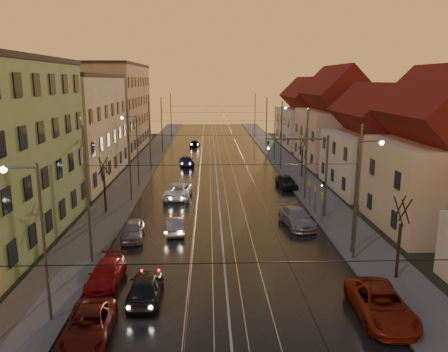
{
  "coord_description": "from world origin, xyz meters",
  "views": [
    {
      "loc": [
        -0.95,
        -17.81,
        11.7
      ],
      "look_at": [
        0.43,
        21.18,
        3.09
      ],
      "focal_mm": 35.0,
      "sensor_mm": 36.0,
      "label": 1
    }
  ],
  "objects": [
    {
      "name": "ground",
      "position": [
        0.0,
        0.0,
        0.0
      ],
      "size": [
        160.0,
        160.0,
        0.0
      ],
      "primitive_type": "plane",
      "color": "black",
      "rests_on": "ground"
    },
    {
      "name": "road",
      "position": [
        0.0,
        40.0,
        0.02
      ],
      "size": [
        16.0,
        120.0,
        0.04
      ],
      "primitive_type": "cube",
      "color": "black",
      "rests_on": "ground"
    },
    {
      "name": "sidewalk_left",
      "position": [
        -10.0,
        40.0,
        0.07
      ],
      "size": [
        4.0,
        120.0,
        0.15
      ],
      "primitive_type": "cube",
      "color": "#4C4C4C",
      "rests_on": "ground"
    },
    {
      "name": "sidewalk_right",
      "position": [
        10.0,
        40.0,
        0.07
      ],
      "size": [
        4.0,
        120.0,
        0.15
      ],
      "primitive_type": "cube",
      "color": "#4C4C4C",
      "rests_on": "ground"
    },
    {
      "name": "tram_rail_0",
      "position": [
        -2.2,
        40.0,
        0.06
      ],
      "size": [
        0.06,
        120.0,
        0.03
      ],
      "primitive_type": "cube",
      "color": "gray",
      "rests_on": "road"
    },
    {
      "name": "tram_rail_1",
      "position": [
        -0.77,
        40.0,
        0.06
      ],
      "size": [
        0.06,
        120.0,
        0.03
      ],
      "primitive_type": "cube",
      "color": "gray",
      "rests_on": "road"
    },
    {
      "name": "tram_rail_2",
      "position": [
        0.77,
        40.0,
        0.06
      ],
      "size": [
        0.06,
        120.0,
        0.03
      ],
      "primitive_type": "cube",
      "color": "gray",
      "rests_on": "road"
    },
    {
      "name": "tram_rail_3",
      "position": [
        2.2,
        40.0,
        0.06
      ],
      "size": [
        0.06,
        120.0,
        0.03
      ],
      "primitive_type": "cube",
      "color": "gray",
      "rests_on": "road"
    },
    {
      "name": "apartment_left_2",
      "position": [
        -17.5,
        34.0,
        6.0
      ],
      "size": [
        10.0,
        20.0,
        12.0
      ],
      "primitive_type": "cube",
      "color": "#B8A98E",
      "rests_on": "ground"
    },
    {
      "name": "apartment_left_3",
      "position": [
        -17.5,
        58.0,
        7.0
      ],
      "size": [
        10.0,
        24.0,
        14.0
      ],
      "primitive_type": "cube",
      "color": "#987D62",
      "rests_on": "ground"
    },
    {
      "name": "house_right_1",
      "position": [
        17.0,
        15.0,
        5.45
      ],
      "size": [
        8.67,
        10.2,
        10.8
      ],
      "color": "beige",
      "rests_on": "ground"
    },
    {
      "name": "house_right_2",
      "position": [
        17.0,
        28.0,
        4.64
      ],
      "size": [
        9.18,
        12.24,
        9.2
      ],
      "color": "beige",
      "rests_on": "ground"
    },
    {
      "name": "house_right_3",
      "position": [
        17.0,
        43.0,
        5.8
      ],
      "size": [
        9.18,
        14.28,
        11.5
      ],
      "color": "beige",
      "rests_on": "ground"
    },
    {
      "name": "house_right_4",
      "position": [
        17.0,
        61.0,
        5.05
      ],
      "size": [
        9.18,
        16.32,
        10.0
      ],
      "color": "beige",
      "rests_on": "ground"
    },
    {
      "name": "catenary_pole_l_1",
      "position": [
        -8.6,
        9.0,
        4.5
      ],
      "size": [
        0.16,
        0.16,
        9.0
      ],
      "primitive_type": "cylinder",
      "color": "#595B60",
      "rests_on": "ground"
    },
    {
      "name": "catenary_pole_r_1",
      "position": [
        8.6,
        9.0,
        4.5
      ],
      "size": [
        0.16,
        0.16,
        9.0
      ],
      "primitive_type": "cylinder",
      "color": "#595B60",
      "rests_on": "ground"
    },
    {
      "name": "catenary_pole_l_2",
      "position": [
        -8.6,
        24.0,
        4.5
      ],
      "size": [
        0.16,
        0.16,
        9.0
      ],
      "primitive_type": "cylinder",
      "color": "#595B60",
      "rests_on": "ground"
    },
    {
      "name": "catenary_pole_r_2",
      "position": [
        8.6,
        24.0,
        4.5
      ],
      "size": [
        0.16,
        0.16,
        9.0
      ],
      "primitive_type": "cylinder",
      "color": "#595B60",
      "rests_on": "ground"
    },
    {
      "name": "catenary_pole_l_3",
      "position": [
        -8.6,
        39.0,
        4.5
      ],
      "size": [
        0.16,
        0.16,
        9.0
      ],
      "primitive_type": "cylinder",
      "color": "#595B60",
      "rests_on": "ground"
    },
    {
      "name": "catenary_pole_r_3",
      "position": [
        8.6,
        39.0,
        4.5
      ],
      "size": [
        0.16,
        0.16,
        9.0
      ],
      "primitive_type": "cylinder",
      "color": "#595B60",
      "rests_on": "ground"
    },
    {
      "name": "catenary_pole_l_4",
      "position": [
        -8.6,
        54.0,
        4.5
      ],
      "size": [
        0.16,
        0.16,
        9.0
      ],
      "primitive_type": "cylinder",
      "color": "#595B60",
      "rests_on": "ground"
    },
    {
      "name": "catenary_pole_r_4",
      "position": [
        8.6,
        54.0,
        4.5
      ],
      "size": [
        0.16,
        0.16,
        9.0
      ],
      "primitive_type": "cylinder",
      "color": "#595B60",
      "rests_on": "ground"
    },
    {
      "name": "catenary_pole_l_5",
      "position": [
        -8.6,
        72.0,
        4.5
      ],
      "size": [
        0.16,
        0.16,
        9.0
      ],
      "primitive_type": "cylinder",
      "color": "#595B60",
      "rests_on": "ground"
    },
    {
      "name": "catenary_pole_r_5",
      "position": [
        8.6,
        72.0,
        4.5
      ],
      "size": [
        0.16,
        0.16,
        9.0
      ],
      "primitive_type": "cylinder",
      "color": "#595B60",
      "rests_on": "ground"
    },
    {
      "name": "street_lamp_0",
      "position": [
        -9.1,
        2.0,
        4.89
      ],
      "size": [
        1.75,
        0.32,
        8.0
      ],
      "color": "#595B60",
      "rests_on": "ground"
    },
    {
      "name": "street_lamp_1",
      "position": [
        9.1,
        10.0,
        4.89
      ],
      "size": [
        1.75,
        0.32,
        8.0
      ],
      "color": "#595B60",
      "rests_on": "ground"
    },
    {
      "name": "street_lamp_2",
      "position": [
        -9.1,
        30.0,
        4.89
      ],
      "size": [
        1.75,
        0.32,
        8.0
      ],
      "color": "#595B60",
      "rests_on": "ground"
    },
    {
      "name": "street_lamp_3",
      "position": [
        9.1,
        46.0,
        4.89
      ],
      "size": [
        1.75,
        0.32,
        8.0
      ],
      "color": "#595B60",
      "rests_on": "ground"
    },
    {
      "name": "traffic_light_mast",
      "position": [
        7.99,
        18.0,
        4.6
      ],
      "size": [
        5.3,
        0.32,
        7.2
      ],
      "color": "#595B60",
      "rests_on": "ground"
    },
    {
      "name": "bare_tree_0",
      "position": [
        -10.2,
        20.0,
        2.49
      ],
      "size": [
        1.09,
        1.09,
        5.11
      ],
      "color": "black",
      "rests_on": "ground"
    },
    {
      "name": "bare_tree_1",
      "position": [
        10.2,
        6.0,
        2.49
      ],
      "size": [
        1.09,
        1.09,
        5.11
      ],
      "color": "black",
      "rests_on": "ground"
    },
    {
      "name": "bare_tree_2",
      "position": [
        10.4,
        34.0,
        2.49
      ],
      "size": [
        1.09,
        1.09,
        5.11
      ],
      "color": "black",
      "rests_on": "ground"
    },
    {
      "name": "driving_car_0",
      "position": [
        -4.45,
        4.09,
        0.73
      ],
      "size": [
        1.75,
        4.29,
        1.46
      ],
      "primitive_type": "imported",
      "rotation": [
        0.0,
        0.0,
        3.15
      ],
      "color": "black",
      "rests_on": "ground"
    },
    {
      "name": "driving_car_1",
      "position": [
        -3.63,
        14.72,
        0.64
      ],
      "size": [
        1.73,
        3.98,
        1.27
      ],
      "primitive_type": "imported",
      "rotation": [
        0.0,
        0.0,
        3.24
      ],
      "color": "#999A9F",
      "rests_on": "ground"
    },
    {
      "name": "driving_car_2",
      "position": [
        -4.08,
        25.16,
        0.78
      ],
      "size": [
        2.75,
        5.67,
        1.55
      ],
      "primitive_type": "imported",
      "rotation": [
        0.0,
        0.0,
        3.11
      ],
      "color": "white",
      "rests_on": "ground"
    },
    {
      "name": "driving_car_3",
      "position": [
        -4.03,
        42.2,
        0.68
      ],
      "size": [
        2.43,
        4.88,
        1.36
      ],
      "primitive_type": "imported",
      "rotation": [
        0.0,
        0.0,
        3.26
      ],
      "color": "#19224D",
      "rests_on": "ground"
    },
    {
      "name": "driving_car_4",
      "position": [
        -3.41,
        59.77,
        0.63
      ],
      "size": [
        1.98,
        3.89,
        1.27
      ],
      "primitive_type": "imported",
      "rotation": [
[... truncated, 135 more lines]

